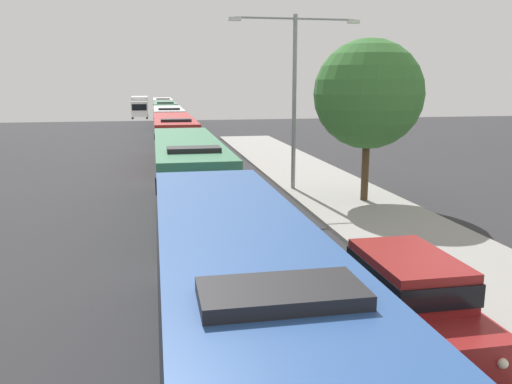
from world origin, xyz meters
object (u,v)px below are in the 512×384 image
Objects in this scene: bus_rear at (165,114)px; bus_tail_end at (163,109)px; bus_lead at (237,302)px; bus_fourth_in_line at (169,123)px; box_truck_oncoming at (140,106)px; streetlamp_mid at (294,84)px; bus_middle at (174,139)px; roadside_tree at (368,94)px; bus_second_in_line at (188,174)px; white_suv at (409,297)px.

bus_tail_end is at bearing 90.00° from bus_rear.
bus_lead is 53.06m from bus_rear.
bus_lead is 39.60m from bus_fourth_in_line.
bus_tail_end is (0.00, 13.54, 0.00)m from bus_rear.
bus_fourth_in_line reaches higher than box_truck_oncoming.
box_truck_oncoming is at bearing 98.59° from streetlamp_mid.
bus_middle is 1.72× the size of roadside_tree.
bus_second_in_line is 7.57m from streetlamp_mid.
bus_second_in_line is 1.06× the size of bus_fourth_in_line.
streetlamp_mid reaches higher than bus_tail_end.
bus_tail_end is 50.39m from streetlamp_mid.
bus_middle is at bearing 120.78° from roadside_tree.
bus_lead is 0.94× the size of bus_fourth_in_line.
bus_lead is 1.27× the size of box_truck_oncoming.
bus_second_in_line is at bearing -90.00° from bus_fourth_in_line.
bus_rear is 21.40m from box_truck_oncoming.
white_suv is at bearing -84.53° from box_truck_oncoming.
bus_lead is at bearing -107.99° from streetlamp_mid.
bus_rear is at bearing -90.00° from bus_tail_end.
roadside_tree reaches higher than bus_lead.
roadside_tree is (7.82, -39.65, 3.11)m from bus_rear.
bus_middle is at bearing -90.00° from bus_rear.
white_suv is 16.21m from streetlamp_mid.
bus_tail_end is at bearing 90.00° from bus_fourth_in_line.
bus_second_in_line is 40.39m from bus_rear.
bus_rear reaches higher than white_suv.
streetlamp_mid is (5.40, 3.95, 3.54)m from bus_second_in_line.
white_suv is (3.70, -38.53, -0.66)m from bus_fourth_in_line.
bus_tail_end is 1.44× the size of streetlamp_mid.
bus_fourth_in_line is 2.45× the size of white_suv.
bus_middle is 2.66× the size of white_suv.
white_suv is at bearing -96.23° from streetlamp_mid.
bus_lead is at bearing -90.00° from bus_fourth_in_line.
white_suv is at bearing -81.74° from bus_middle.
bus_lead and bus_tail_end have the same top height.
bus_rear is 40.54m from roadside_tree.
box_truck_oncoming is 61.88m from roadside_tree.
bus_tail_end is at bearing 90.00° from bus_second_in_line.
bus_lead is 0.87× the size of bus_middle.
bus_second_in_line is 1.68× the size of roadside_tree.
bus_middle is (0.00, 26.54, 0.00)m from bus_lead.
bus_middle is 40.07m from bus_tail_end.
bus_second_in_line is at bearing -174.64° from roadside_tree.
bus_fourth_in_line is at bearing 90.00° from bus_lead.
white_suv is 0.55× the size of streetlamp_mid.
bus_fourth_in_line and bus_rear have the same top height.
bus_tail_end is (-0.00, 40.07, -0.00)m from bus_middle.
bus_fourth_in_line is at bearing -90.00° from bus_tail_end.
bus_fourth_in_line is at bearing 95.48° from white_suv.
box_truck_oncoming is at bearing 100.37° from roadside_tree.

